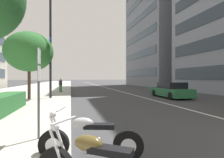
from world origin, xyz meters
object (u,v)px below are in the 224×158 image
(pedestrian_on_plaza, at_px, (60,85))
(parking_sign_by_curb, at_px, (39,81))
(street_lamp_with_banners, at_px, (55,35))
(street_tree_far_plaza, at_px, (29,52))
(motorcycle_under_tarp, at_px, (90,140))
(car_far_down_avenue, at_px, (171,90))

(pedestrian_on_plaza, bearing_deg, parking_sign_by_curb, 65.82)
(street_lamp_with_banners, bearing_deg, pedestrian_on_plaza, -0.88)
(street_lamp_with_banners, distance_m, street_tree_far_plaza, 2.40)
(parking_sign_by_curb, relative_size, pedestrian_on_plaza, 1.56)
(street_tree_far_plaza, relative_size, pedestrian_on_plaza, 3.30)
(parking_sign_by_curb, relative_size, street_tree_far_plaza, 0.47)
(motorcycle_under_tarp, distance_m, pedestrian_on_plaza, 17.72)
(parking_sign_by_curb, bearing_deg, pedestrian_on_plaza, 1.13)
(pedestrian_on_plaza, bearing_deg, car_far_down_avenue, 120.07)
(motorcycle_under_tarp, relative_size, car_far_down_avenue, 0.47)
(street_lamp_with_banners, relative_size, street_tree_far_plaza, 1.67)
(motorcycle_under_tarp, bearing_deg, parking_sign_by_curb, -31.09)
(street_tree_far_plaza, distance_m, pedestrian_on_plaza, 7.49)
(street_tree_far_plaza, bearing_deg, car_far_down_avenue, -90.68)
(car_far_down_avenue, xyz_separation_m, parking_sign_by_curb, (-9.61, 9.54, 1.02))
(street_tree_far_plaza, bearing_deg, motorcycle_under_tarp, -162.51)
(motorcycle_under_tarp, xyz_separation_m, car_far_down_avenue, (10.84, -8.33, 0.22))
(motorcycle_under_tarp, height_order, parking_sign_by_curb, parking_sign_by_curb)
(motorcycle_under_tarp, bearing_deg, car_far_down_avenue, -113.02)
(motorcycle_under_tarp, xyz_separation_m, parking_sign_by_curb, (1.23, 1.21, 1.24))
(street_tree_far_plaza, height_order, pedestrian_on_plaza, street_tree_far_plaza)
(car_far_down_avenue, distance_m, street_lamp_with_banners, 10.97)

